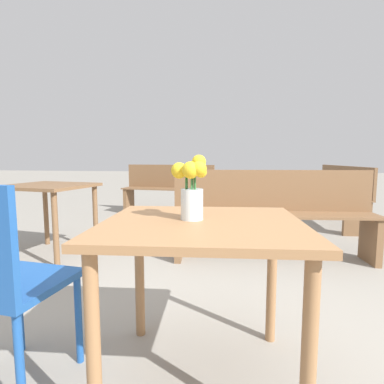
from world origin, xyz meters
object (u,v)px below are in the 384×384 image
Objects in this scene: table_front at (202,247)px; flower_vase at (192,188)px; bench_near at (272,210)px; table_back at (49,197)px; bench_middle at (337,191)px; bench_far at (169,187)px.

table_front is 0.25m from flower_vase.
table_front is at bearing -26.77° from flower_vase.
table_back is (-2.17, -0.25, 0.11)m from bench_near.
bench_near is (0.52, 1.68, -0.37)m from flower_vase.
table_front is 0.48× the size of bench_middle.
bench_middle reaches higher than table_back.
bench_middle is (1.62, 3.56, -0.12)m from table_front.
bench_middle is 3.93m from table_back.
table_back is (-1.70, 1.46, -0.01)m from table_front.
bench_middle is 1.15× the size of bench_far.
table_front is 0.55× the size of bench_far.
bench_near reaches higher than table_front.
table_front is at bearing -114.52° from bench_middle.
table_back is (-3.32, -2.10, 0.12)m from bench_middle.
table_back is at bearing 139.34° from table_front.
flower_vase is 3.97m from bench_far.
bench_middle is at bearing -5.98° from bench_far.
bench_middle is (1.67, 3.54, -0.37)m from flower_vase.
bench_middle is (1.16, 1.85, -0.00)m from bench_near.
table_back is at bearing 138.99° from flower_vase.
flower_vase reaches higher than table_back.
flower_vase is 0.14× the size of bench_near.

